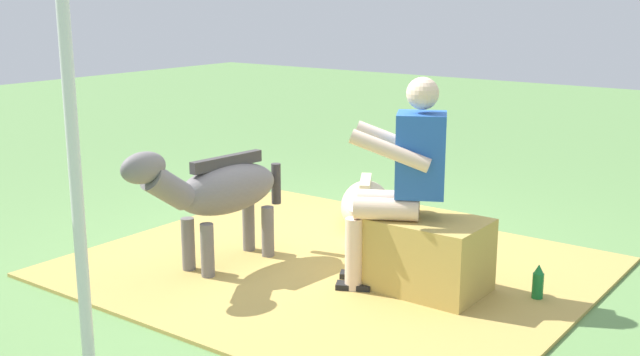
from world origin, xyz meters
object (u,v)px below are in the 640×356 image
(hay_bale, at_px, (425,255))
(pony_lying, at_px, (365,207))
(person_seated, at_px, (402,174))
(tent_pole_left, at_px, (71,123))
(soda_bottle, at_px, (538,284))
(pony_standing, at_px, (218,191))

(hay_bale, bearing_deg, pony_lying, -40.87)
(person_seated, xyz_separation_m, pony_lying, (0.89, -0.95, -0.57))
(hay_bale, bearing_deg, tent_pole_left, 69.96)
(soda_bottle, bearing_deg, tent_pole_left, 59.00)
(pony_standing, bearing_deg, tent_pole_left, 111.42)
(tent_pole_left, bearing_deg, hay_bale, -110.04)
(hay_bale, relative_size, pony_standing, 0.56)
(hay_bale, relative_size, soda_bottle, 3.09)
(person_seated, relative_size, tent_pole_left, 0.53)
(pony_standing, xyz_separation_m, pony_lying, (-0.31, -1.36, -0.36))
(person_seated, distance_m, soda_bottle, 1.08)
(tent_pole_left, bearing_deg, pony_lying, -84.04)
(person_seated, height_order, pony_lying, person_seated)
(hay_bale, relative_size, pony_lying, 0.58)
(pony_lying, xyz_separation_m, tent_pole_left, (-0.30, 2.92, 1.10))
(person_seated, distance_m, tent_pole_left, 2.12)
(pony_standing, distance_m, soda_bottle, 2.17)
(soda_bottle, distance_m, tent_pole_left, 2.92)
(hay_bale, height_order, pony_lying, hay_bale)
(hay_bale, bearing_deg, soda_bottle, -156.66)
(pony_standing, height_order, tent_pole_left, tent_pole_left)
(hay_bale, height_order, pony_standing, pony_standing)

